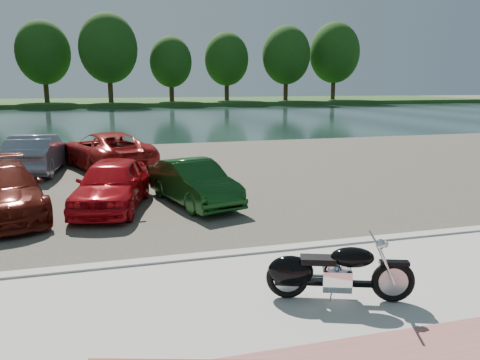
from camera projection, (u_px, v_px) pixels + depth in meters
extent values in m
plane|color=#595447|center=(322.00, 295.00, 7.85)|extent=(200.00, 200.00, 0.00)
cube|color=#B6B3AC|center=(351.00, 321.00, 6.90)|extent=(60.00, 6.00, 0.10)
cube|color=#B6B3AC|center=(281.00, 250.00, 9.73)|extent=(60.00, 0.30, 0.14)
cube|color=#413D34|center=(200.00, 173.00, 18.22)|extent=(60.00, 18.00, 0.04)
cube|color=#192E2B|center=(145.00, 118.00, 45.58)|extent=(120.00, 40.00, 0.00)
cube|color=#264B1A|center=(130.00, 102.00, 75.70)|extent=(120.00, 24.00, 0.60)
cylinder|color=#312412|center=(46.00, 83.00, 67.61)|extent=(0.70, 0.70, 5.40)
ellipsoid|color=#17370F|center=(43.00, 52.00, 66.73)|extent=(7.56, 7.56, 9.07)
cylinder|color=#312412|center=(110.00, 82.00, 67.27)|extent=(0.70, 0.70, 5.85)
ellipsoid|color=#17370F|center=(108.00, 48.00, 66.31)|extent=(8.19, 8.19, 9.83)
cylinder|color=#312412|center=(172.00, 86.00, 71.08)|extent=(0.70, 0.70, 4.50)
ellipsoid|color=#17370F|center=(171.00, 62.00, 70.34)|extent=(6.30, 6.30, 7.56)
cylinder|color=#312412|center=(227.00, 85.00, 74.70)|extent=(0.70, 0.70, 4.95)
ellipsoid|color=#17370F|center=(227.00, 59.00, 73.89)|extent=(6.93, 6.93, 8.32)
cylinder|color=#312412|center=(286.00, 83.00, 74.36)|extent=(0.70, 0.70, 5.40)
ellipsoid|color=#17370F|center=(286.00, 55.00, 73.47)|extent=(7.56, 7.56, 9.07)
cylinder|color=#312412|center=(333.00, 82.00, 77.98)|extent=(0.70, 0.70, 5.85)
ellipsoid|color=#17370F|center=(334.00, 53.00, 77.02)|extent=(8.19, 8.19, 9.83)
torus|color=black|center=(393.00, 281.00, 7.33)|extent=(0.68, 0.35, 0.68)
torus|color=black|center=(287.00, 278.00, 7.46)|extent=(0.68, 0.35, 0.68)
cylinder|color=#B2B2B7|center=(393.00, 281.00, 7.33)|extent=(0.45, 0.21, 0.46)
cylinder|color=#B2B2B7|center=(287.00, 278.00, 7.46)|extent=(0.45, 0.21, 0.46)
cylinder|color=silver|center=(387.00, 265.00, 7.18)|extent=(0.32, 0.16, 0.63)
cylinder|color=silver|center=(384.00, 260.00, 7.37)|extent=(0.32, 0.16, 0.63)
cylinder|color=silver|center=(374.00, 239.00, 7.21)|extent=(0.29, 0.72, 0.04)
sphere|color=silver|center=(380.00, 244.00, 7.22)|extent=(0.21, 0.21, 0.16)
sphere|color=silver|center=(385.00, 244.00, 7.21)|extent=(0.14, 0.14, 0.11)
cube|color=black|center=(394.00, 263.00, 7.26)|extent=(0.47, 0.29, 0.06)
cube|color=black|center=(340.00, 283.00, 7.40)|extent=(1.16, 0.51, 0.08)
cube|color=silver|center=(337.00, 279.00, 7.39)|extent=(0.53, 0.46, 0.34)
cylinder|color=silver|center=(343.00, 267.00, 7.34)|extent=(0.29, 0.25, 0.27)
cylinder|color=silver|center=(331.00, 267.00, 7.36)|extent=(0.29, 0.25, 0.27)
ellipsoid|color=black|center=(352.00, 257.00, 7.30)|extent=(0.76, 0.57, 0.32)
cube|color=black|center=(318.00, 260.00, 7.35)|extent=(0.61, 0.45, 0.10)
ellipsoid|color=black|center=(291.00, 271.00, 7.43)|extent=(0.80, 0.57, 0.50)
cube|color=black|center=(287.00, 275.00, 7.45)|extent=(0.44, 0.31, 0.30)
cylinder|color=silver|center=(316.00, 282.00, 7.60)|extent=(1.06, 0.46, 0.09)
cylinder|color=silver|center=(316.00, 277.00, 7.58)|extent=(1.06, 0.46, 0.09)
cylinder|color=#B2B2B7|center=(331.00, 297.00, 7.27)|extent=(0.07, 0.14, 0.22)
imported|color=#54130C|center=(1.00, 190.00, 12.21)|extent=(3.12, 5.11, 1.38)
imported|color=#B50C14|center=(112.00, 184.00, 12.94)|extent=(2.54, 4.35, 1.39)
imported|color=#0F3A12|center=(194.00, 182.00, 13.46)|extent=(2.34, 4.03, 1.26)
imported|color=slate|center=(37.00, 153.00, 18.05)|extent=(1.97, 4.69, 1.51)
imported|color=#AE1F1D|center=(107.00, 150.00, 18.92)|extent=(4.08, 5.91, 1.50)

